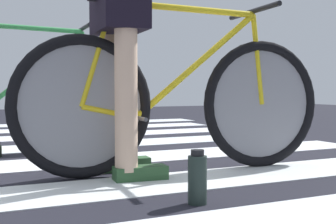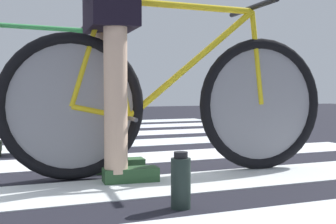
{
  "view_description": "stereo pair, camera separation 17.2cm",
  "coord_description": "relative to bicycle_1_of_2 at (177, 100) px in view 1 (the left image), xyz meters",
  "views": [
    {
      "loc": [
        -0.31,
        -3.23,
        0.47
      ],
      "look_at": [
        0.98,
        -0.51,
        0.31
      ],
      "focal_mm": 49.1,
      "sensor_mm": 36.0,
      "label": 1
    },
    {
      "loc": [
        -0.14,
        -3.23,
        0.47
      ],
      "look_at": [
        0.98,
        -0.51,
        0.31
      ],
      "focal_mm": 49.1,
      "sensor_mm": 36.0,
      "label": 2
    }
  ],
  "objects": [
    {
      "name": "ground",
      "position": [
        -0.77,
        1.05,
        -0.4
      ],
      "size": [
        18.0,
        14.0,
        0.02
      ],
      "color": "black"
    },
    {
      "name": "bicycle_1_of_2",
      "position": [
        0.0,
        0.0,
        0.0
      ],
      "size": [
        1.73,
        0.52,
        0.93
      ],
      "rotation": [
        0.0,
        0.0,
        -0.09
      ],
      "color": "black",
      "rests_on": "ground"
    },
    {
      "name": "cyclist_1_of_2",
      "position": [
        -0.31,
        0.03,
        0.27
      ],
      "size": [
        0.35,
        0.43,
        1.01
      ],
      "rotation": [
        0.0,
        0.0,
        -0.09
      ],
      "color": "beige",
      "rests_on": "ground"
    },
    {
      "name": "bicycle_2_of_2",
      "position": [
        -0.67,
        1.15,
        0.0
      ],
      "size": [
        1.74,
        0.52,
        0.93
      ],
      "rotation": [
        0.0,
        0.0,
        -0.06
      ],
      "color": "black",
      "rests_on": "ground"
    },
    {
      "name": "water_bottle",
      "position": [
        -0.23,
        -0.63,
        -0.29
      ],
      "size": [
        0.07,
        0.07,
        0.21
      ],
      "color": "#1E2A26",
      "rests_on": "ground"
    }
  ]
}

